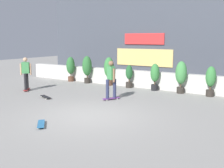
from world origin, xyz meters
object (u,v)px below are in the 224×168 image
object	(u,v)px
skater_far_right	(26,72)
skateboard_aside	(41,124)
potted_plant_3	(129,75)
potted_plant_6	(211,79)
potted_plant_2	(109,69)
potted_plant_1	(87,67)
skateboard_near_camera	(46,97)
potted_plant_5	(181,75)
skater_mid_plaza	(111,78)
potted_plant_4	(155,75)
potted_plant_0	(71,67)

from	to	relation	value
skater_far_right	skateboard_aside	xyz separation A→B (m)	(4.91, -3.62, -0.88)
potted_plant_3	potted_plant_6	world-z (taller)	potted_plant_6
potted_plant_2	potted_plant_3	distance (m)	1.33
potted_plant_1	potted_plant_2	world-z (taller)	potted_plant_1
potted_plant_2	skateboard_near_camera	xyz separation A→B (m)	(-0.55, -4.33, -0.87)
potted_plant_5	potted_plant_1	bearing A→B (deg)	-180.00
potted_plant_3	skateboard_aside	size ratio (longest dim) A/B	1.73
potted_plant_6	potted_plant_3	bearing A→B (deg)	180.00
potted_plant_6	skater_mid_plaza	distance (m)	4.59
potted_plant_4	skateboard_near_camera	size ratio (longest dim) A/B	1.69
skateboard_aside	potted_plant_3	bearing A→B (deg)	97.44
skater_mid_plaza	skateboard_near_camera	distance (m)	3.07
potted_plant_1	potted_plant_5	world-z (taller)	potted_plant_1
potted_plant_2	potted_plant_6	bearing A→B (deg)	0.00
potted_plant_4	skater_far_right	size ratio (longest dim) A/B	0.81
potted_plant_3	skater_far_right	world-z (taller)	skater_far_right
potted_plant_1	potted_plant_2	bearing A→B (deg)	0.00
skateboard_near_camera	skateboard_aside	distance (m)	4.01
potted_plant_4	skater_mid_plaza	distance (m)	3.11
potted_plant_1	potted_plant_0	bearing A→B (deg)	180.00
potted_plant_2	skateboard_aside	size ratio (longest dim) A/B	2.25
potted_plant_4	potted_plant_1	bearing A→B (deg)	-180.00
skateboard_aside	potted_plant_2	bearing A→B (deg)	107.27
potted_plant_4	skateboard_near_camera	xyz separation A→B (m)	(-3.35, -4.33, -0.72)
potted_plant_0	potted_plant_1	world-z (taller)	potted_plant_1
potted_plant_1	potted_plant_4	xyz separation A→B (m)	(4.35, 0.00, -0.16)
potted_plant_1	skater_far_right	distance (m)	3.76
skateboard_aside	skateboard_near_camera	bearing A→B (deg)	134.14
potted_plant_3	potted_plant_5	size ratio (longest dim) A/B	0.79
skater_far_right	potted_plant_6	bearing A→B (deg)	23.61
skater_mid_plaza	skateboard_aside	xyz separation A→B (m)	(0.15, -4.18, -0.88)
skater_mid_plaza	skateboard_near_camera	bearing A→B (deg)	-153.72
potted_plant_0	skater_far_right	distance (m)	3.59
potted_plant_4	potted_plant_5	xyz separation A→B (m)	(1.35, 0.00, 0.13)
potted_plant_2	skater_mid_plaza	world-z (taller)	skater_mid_plaza
skater_far_right	potted_plant_2	bearing A→B (deg)	53.38
potted_plant_2	potted_plant_1	bearing A→B (deg)	180.00
potted_plant_4	potted_plant_5	world-z (taller)	potted_plant_5
potted_plant_1	potted_plant_5	size ratio (longest dim) A/B	1.04
potted_plant_1	skateboard_near_camera	size ratio (longest dim) A/B	1.97
potted_plant_0	skater_mid_plaza	size ratio (longest dim) A/B	0.89
potted_plant_4	skater_mid_plaza	xyz separation A→B (m)	(-0.71, -3.03, 0.16)
potted_plant_3	potted_plant_1	bearing A→B (deg)	-180.00
potted_plant_5	skateboard_near_camera	world-z (taller)	potted_plant_5
skater_far_right	skateboard_aside	size ratio (longest dim) A/B	2.39
potted_plant_2	skater_far_right	distance (m)	4.47
potted_plant_4	potted_plant_5	bearing A→B (deg)	0.00
skater_mid_plaza	potted_plant_5	bearing A→B (deg)	55.79
skater_mid_plaza	skateboard_aside	world-z (taller)	skater_mid_plaza
potted_plant_1	skater_mid_plaza	world-z (taller)	skater_mid_plaza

